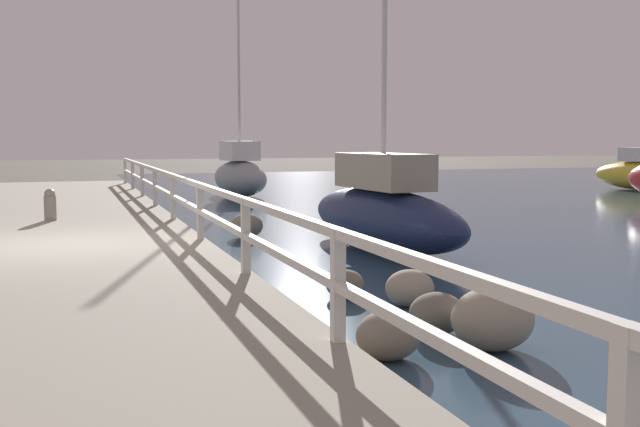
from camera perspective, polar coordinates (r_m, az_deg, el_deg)
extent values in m
plane|color=#4C473D|center=(12.14, -19.18, -3.76)|extent=(120.00, 120.00, 0.00)
cube|color=gray|center=(12.12, -19.21, -3.03)|extent=(4.52, 36.00, 0.31)
cube|color=silver|center=(5.98, 1.38, -5.50)|extent=(0.10, 0.10, 0.92)
cube|color=silver|center=(9.05, -5.69, -1.69)|extent=(0.10, 0.10, 0.92)
cube|color=silver|center=(12.21, -9.12, 0.19)|extent=(0.10, 0.10, 0.92)
cube|color=silver|center=(15.40, -11.14, 1.29)|extent=(0.10, 0.10, 0.92)
cube|color=silver|center=(18.61, -12.46, 2.01)|extent=(0.10, 0.10, 0.92)
cube|color=silver|center=(21.83, -13.40, 2.51)|extent=(0.10, 0.10, 0.92)
cube|color=silver|center=(25.05, -14.09, 2.89)|extent=(0.10, 0.10, 0.92)
cube|color=silver|center=(28.28, -14.63, 3.18)|extent=(0.10, 0.10, 0.92)
cube|color=silver|center=(12.18, -9.15, 2.15)|extent=(0.09, 32.50, 0.08)
cube|color=silver|center=(12.21, -9.12, 0.19)|extent=(0.09, 32.50, 0.08)
ellipsoid|color=slate|center=(6.66, 5.24, -9.23)|extent=(0.58, 0.53, 0.44)
ellipsoid|color=#666056|center=(7.55, 8.89, -7.53)|extent=(0.56, 0.51, 0.42)
ellipsoid|color=slate|center=(14.64, -5.62, -0.93)|extent=(0.65, 0.58, 0.49)
ellipsoid|color=gray|center=(7.08, 13.01, -7.84)|extent=(0.77, 0.70, 0.58)
ellipsoid|color=#666056|center=(9.11, 1.90, -5.39)|extent=(0.47, 0.42, 0.35)
ellipsoid|color=gray|center=(8.73, 6.85, -5.66)|extent=(0.58, 0.52, 0.43)
cylinder|color=gray|center=(15.79, -19.87, 0.37)|extent=(0.24, 0.24, 0.49)
sphere|color=gray|center=(15.77, -19.90, 1.40)|extent=(0.21, 0.21, 0.21)
ellipsoid|color=#192347|center=(13.12, 4.82, -0.40)|extent=(1.63, 5.13, 1.06)
cube|color=#9E937F|center=(13.06, 4.85, 3.25)|extent=(1.03, 2.24, 0.61)
cylinder|color=silver|center=(13.16, 4.93, 13.16)|extent=(0.09, 0.09, 5.14)
ellipsoid|color=gray|center=(25.20, -6.12, 2.68)|extent=(1.77, 3.63, 1.20)
cube|color=silver|center=(25.17, -6.14, 4.78)|extent=(1.12, 1.50, 0.64)
cylinder|color=silver|center=(25.27, -6.21, 11.02)|extent=(0.09, 0.09, 6.14)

